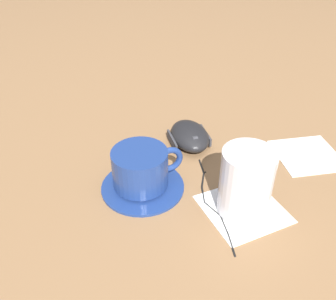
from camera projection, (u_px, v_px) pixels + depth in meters
ground_plane at (203, 170)px, 0.64m from camera, size 3.00×3.00×0.00m
saucer at (143, 186)px, 0.61m from camera, size 0.13×0.13×0.01m
coffee_cup at (141, 167)px, 0.59m from camera, size 0.09×0.12×0.06m
computer_mouse at (190, 136)px, 0.70m from camera, size 0.12×0.10×0.04m
mouse_cable at (212, 201)px, 0.58m from camera, size 0.19×0.10×0.00m
napkin_under_glass at (243, 209)px, 0.57m from camera, size 0.13×0.13×0.00m
drinking_glass at (246, 182)px, 0.54m from camera, size 0.08×0.08×0.10m
napkin_spare at (308, 155)px, 0.68m from camera, size 0.15×0.15×0.00m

